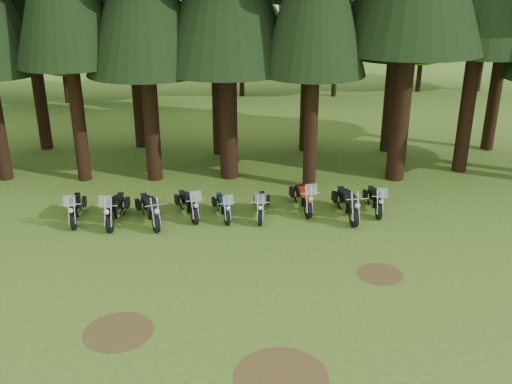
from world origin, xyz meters
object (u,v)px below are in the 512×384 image
motorcycle_8 (375,200)px  motorcycle_5 (261,206)px  motorcycle_4 (223,207)px  motorcycle_2 (150,210)px  motorcycle_3 (188,205)px  motorcycle_1 (115,210)px  motorcycle_7 (347,204)px  motorcycle_0 (75,209)px  motorcycle_6 (303,198)px

motorcycle_8 → motorcycle_5: bearing=-174.1°
motorcycle_4 → motorcycle_8: motorcycle_8 is taller
motorcycle_4 → motorcycle_8: (5.78, 0.22, 0.03)m
motorcycle_2 → motorcycle_5: size_ratio=1.08×
motorcycle_3 → motorcycle_1: bearing=169.1°
motorcycle_1 → motorcycle_8: 9.71m
motorcycle_5 → motorcycle_7: size_ratio=0.86×
motorcycle_4 → motorcycle_3: bearing=160.4°
motorcycle_7 → motorcycle_0: bearing=174.1°
motorcycle_2 → motorcycle_8: size_ratio=1.07×
motorcycle_4 → motorcycle_5: (1.42, -0.06, 0.02)m
motorcycle_6 → motorcycle_7: motorcycle_6 is taller
motorcycle_6 → motorcycle_7: size_ratio=0.95×
motorcycle_6 → motorcycle_8: 2.74m
motorcycle_0 → motorcycle_8: size_ratio=1.05×
motorcycle_2 → motorcycle_3: 1.46m
motorcycle_3 → motorcycle_4: 1.31m
motorcycle_1 → motorcycle_7: bearing=4.4°
motorcycle_8 → motorcycle_3: bearing=-177.5°
motorcycle_7 → motorcycle_8: bearing=16.4°
motorcycle_2 → motorcycle_0: bearing=152.4°
motorcycle_8 → motorcycle_2: bearing=-174.2°
motorcycle_3 → motorcycle_4: motorcycle_3 is taller
motorcycle_4 → motorcycle_7: bearing=-14.1°
motorcycle_0 → motorcycle_7: bearing=-8.0°
motorcycle_2 → motorcycle_8: (8.44, 0.53, -0.04)m
motorcycle_2 → motorcycle_7: (7.28, 0.10, 0.02)m
motorcycle_2 → motorcycle_4: 2.68m
motorcycle_1 → motorcycle_4: (3.92, 0.21, -0.08)m
motorcycle_3 → motorcycle_5: 2.72m
motorcycle_5 → motorcycle_6: (1.64, 0.60, 0.05)m
motorcycle_3 → motorcycle_5: (2.71, -0.25, -0.02)m
motorcycle_0 → motorcycle_4: size_ratio=1.11×
motorcycle_2 → motorcycle_3: (1.37, 0.50, -0.03)m
motorcycle_1 → motorcycle_3: bearing=13.1°
motorcycle_8 → motorcycle_7: bearing=-157.1°
motorcycle_3 → motorcycle_0: bearing=162.4°
motorcycle_5 → motorcycle_6: 1.75m
motorcycle_4 → motorcycle_6: size_ratio=0.86×
motorcycle_3 → motorcycle_7: size_ratio=0.87×
motorcycle_0 → motorcycle_3: (4.12, 0.13, -0.01)m
motorcycle_0 → motorcycle_1: (1.49, -0.26, 0.03)m
motorcycle_2 → motorcycle_4: bearing=-13.1°
motorcycle_1 → motorcycle_7: 8.54m
motorcycle_0 → motorcycle_3: motorcycle_0 is taller
motorcycle_1 → motorcycle_5: (5.33, 0.15, -0.06)m
motorcycle_0 → motorcycle_4: (5.41, -0.05, -0.05)m
motorcycle_5 → motorcycle_3: bearing=-178.9°
motorcycle_3 → motorcycle_8: 7.07m
motorcycle_2 → motorcycle_5: (4.08, 0.26, -0.05)m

